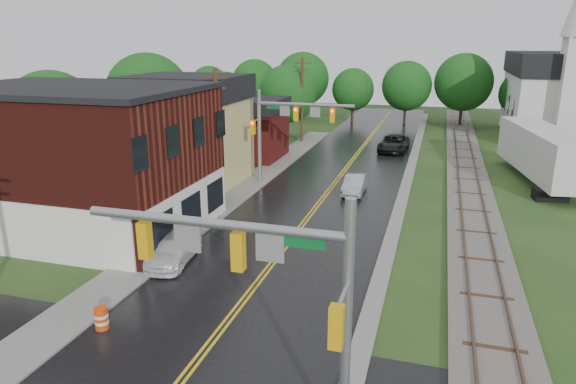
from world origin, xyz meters
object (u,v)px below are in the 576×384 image
at_px(church, 562,86).
at_px(tree_left_b, 149,98).
at_px(brick_building, 78,158).
at_px(utility_pole_c, 302,98).
at_px(tree_left_a, 54,119).
at_px(tree_left_c, 226,103).
at_px(semi_trailer, 542,151).
at_px(traffic_signal_far, 286,121).
at_px(pickup_white, 174,250).
at_px(suv_dark, 394,144).
at_px(construction_barrel, 102,318).
at_px(traffic_signal_near, 266,274).
at_px(tree_left_e, 289,95).
at_px(sedan_silver, 355,184).
at_px(utility_pole_b, 218,133).

bearing_deg(church, tree_left_b, -150.01).
xyz_separation_m(brick_building, utility_pole_c, (5.68, 29.00, 0.57)).
height_order(tree_left_a, tree_left_c, tree_left_a).
height_order(tree_left_a, semi_trailer, tree_left_a).
distance_m(traffic_signal_far, pickup_white, 15.84).
xyz_separation_m(suv_dark, construction_barrel, (-7.69, -36.56, -0.33)).
relative_size(traffic_signal_near, tree_left_e, 0.90).
bearing_deg(tree_left_a, sedan_silver, 11.49).
bearing_deg(tree_left_a, semi_trailer, 18.22).
distance_m(church, sedan_silver, 33.24).
height_order(sedan_silver, pickup_white, sedan_silver).
bearing_deg(sedan_silver, pickup_white, -115.80).
distance_m(tree_left_c, tree_left_e, 7.82).
xyz_separation_m(traffic_signal_far, tree_left_a, (-16.38, -5.10, 0.14)).
xyz_separation_m(tree_left_b, construction_barrel, (13.42, -26.54, -5.26)).
xyz_separation_m(tree_left_a, semi_trailer, (35.11, 11.55, -2.66)).
bearing_deg(tree_left_c, tree_left_a, -108.43).
height_order(tree_left_b, tree_left_e, tree_left_b).
bearing_deg(pickup_white, suv_dark, 68.68).
distance_m(suv_dark, pickup_white, 31.17).
distance_m(utility_pole_c, suv_dark, 11.00).
bearing_deg(utility_pole_b, tree_left_b, 138.14).
xyz_separation_m(tree_left_c, construction_barrel, (9.42, -34.54, -4.05)).
relative_size(utility_pole_c, tree_left_b, 0.93).
xyz_separation_m(church, suv_dark, (-16.74, -11.81, -5.04)).
bearing_deg(utility_pole_c, construction_barrel, -86.48).
bearing_deg(tree_left_a, church, 38.63).
height_order(tree_left_e, sedan_silver, tree_left_e).
height_order(suv_dark, semi_trailer, semi_trailer).
xyz_separation_m(tree_left_e, semi_trailer, (24.11, -12.45, -2.36)).
bearing_deg(tree_left_a, suv_dark, 40.91).
bearing_deg(tree_left_c, utility_pole_b, -68.51).
xyz_separation_m(utility_pole_b, construction_barrel, (2.38, -16.64, -4.26)).
distance_m(tree_left_a, suv_dark, 30.88).
xyz_separation_m(utility_pole_c, sedan_silver, (8.72, -17.68, -4.05)).
height_order(church, suv_dark, church).
distance_m(tree_left_a, pickup_white, 18.65).
distance_m(tree_left_e, suv_dark, 13.37).
relative_size(brick_building, suv_dark, 2.51).
bearing_deg(tree_left_c, pickup_white, -72.14).
bearing_deg(sedan_silver, tree_left_b, 163.32).
bearing_deg(pickup_white, sedan_silver, 58.81).
distance_m(church, pickup_white, 48.98).
relative_size(traffic_signal_far, tree_left_e, 0.90).
bearing_deg(tree_left_e, church, 15.20).
distance_m(brick_building, traffic_signal_near, 20.60).
height_order(utility_pole_c, semi_trailer, utility_pole_c).
relative_size(tree_left_b, sedan_silver, 2.39).
xyz_separation_m(suv_dark, semi_trailer, (12.00, -8.47, 1.66)).
xyz_separation_m(traffic_signal_far, tree_left_e, (-5.38, 18.90, -0.16)).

